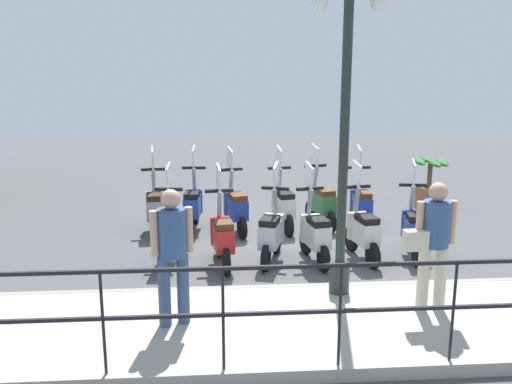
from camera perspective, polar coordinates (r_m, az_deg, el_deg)
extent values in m
plane|color=#4C4C4F|center=(9.87, 2.99, -5.31)|extent=(28.00, 28.00, 0.00)
cube|color=#A39E93|center=(6.91, 6.39, -13.13)|extent=(2.20, 20.00, 0.15)
cube|color=gray|center=(7.85, 4.98, -9.76)|extent=(0.10, 20.00, 0.15)
cube|color=black|center=(5.57, 8.57, -7.26)|extent=(0.04, 16.00, 0.04)
cube|color=black|center=(5.75, 8.40, -11.68)|extent=(0.04, 16.00, 0.04)
cylinder|color=black|center=(6.11, 19.11, -11.28)|extent=(0.03, 0.03, 1.05)
cylinder|color=black|center=(5.77, 8.38, -12.15)|extent=(0.03, 0.03, 1.05)
cylinder|color=black|center=(5.65, -3.30, -12.63)|extent=(0.03, 0.03, 1.05)
cylinder|color=black|center=(5.75, -15.05, -12.59)|extent=(0.03, 0.03, 1.05)
cylinder|color=#232D28|center=(7.59, 8.33, -8.43)|extent=(0.26, 0.26, 0.40)
cylinder|color=#232D28|center=(7.13, 8.81, 5.20)|extent=(0.12, 0.12, 4.02)
sphere|color=white|center=(7.18, 12.15, 18.07)|extent=(0.20, 0.20, 0.20)
sphere|color=white|center=(7.02, 6.36, 18.39)|extent=(0.20, 0.20, 0.20)
cylinder|color=beige|center=(7.27, 17.97, -8.20)|extent=(0.14, 0.14, 0.82)
cylinder|color=beige|center=(7.18, 16.36, -8.35)|extent=(0.14, 0.14, 0.82)
cylinder|color=#335184|center=(7.01, 17.55, -3.05)|extent=(0.34, 0.34, 0.55)
sphere|color=tan|center=(6.92, 17.77, 0.02)|extent=(0.22, 0.22, 0.22)
cylinder|color=tan|center=(7.09, 19.03, -2.85)|extent=(0.09, 0.09, 0.52)
cylinder|color=tan|center=(6.93, 16.05, -3.01)|extent=(0.09, 0.09, 0.52)
cube|color=beige|center=(6.91, 15.65, -4.66)|extent=(0.15, 0.29, 0.24)
cylinder|color=#384C70|center=(6.62, -9.15, -9.83)|extent=(0.14, 0.14, 0.82)
cylinder|color=#384C70|center=(6.68, -7.30, -9.58)|extent=(0.14, 0.14, 0.82)
cylinder|color=#335184|center=(6.41, -8.42, -4.06)|extent=(0.41, 0.41, 0.55)
sphere|color=tan|center=(6.31, -8.54, -0.72)|extent=(0.22, 0.22, 0.22)
cylinder|color=tan|center=(6.36, -10.16, -4.13)|extent=(0.09, 0.09, 0.52)
cylinder|color=tan|center=(6.46, -6.71, -3.73)|extent=(0.09, 0.09, 0.52)
cylinder|color=#9E5B3D|center=(12.77, 16.84, -0.52)|extent=(0.56, 0.56, 0.45)
cylinder|color=brown|center=(12.67, 16.98, 1.56)|extent=(0.10, 0.10, 0.50)
ellipsoid|color=#2D6B2D|center=(12.84, 16.67, 3.10)|extent=(0.56, 0.16, 0.10)
ellipsoid|color=#2D6B2D|center=(12.38, 17.48, 2.69)|extent=(0.56, 0.16, 0.10)
ellipsoid|color=#2D6B2D|center=(12.52, 16.00, 2.90)|extent=(0.56, 0.16, 0.10)
ellipsoid|color=#2D6B2D|center=(12.70, 18.12, 2.90)|extent=(0.56, 0.16, 0.10)
ellipsoid|color=#2D6B2D|center=(12.71, 16.02, 3.05)|extent=(0.56, 0.16, 0.10)
ellipsoid|color=#2D6B2D|center=(12.51, 18.13, 2.75)|extent=(0.56, 0.16, 0.10)
cylinder|color=black|center=(9.97, 14.95, -4.36)|extent=(0.41, 0.15, 0.40)
cylinder|color=black|center=(9.19, 15.74, -5.91)|extent=(0.41, 0.15, 0.40)
cube|color=navy|center=(9.42, 15.52, -3.65)|extent=(0.64, 0.38, 0.36)
cube|color=navy|center=(9.68, 15.25, -3.04)|extent=(0.17, 0.32, 0.44)
cube|color=black|center=(9.29, 15.67, -2.41)|extent=(0.44, 0.33, 0.10)
cylinder|color=gray|center=(9.65, 15.32, -0.91)|extent=(0.19, 0.10, 0.55)
cube|color=black|center=(9.59, 15.42, 0.68)|extent=(0.14, 0.44, 0.05)
cube|color=silver|center=(9.61, 15.43, 1.92)|extent=(0.39, 0.10, 0.42)
cylinder|color=black|center=(9.64, 9.50, -4.68)|extent=(0.41, 0.15, 0.40)
cylinder|color=black|center=(8.93, 11.60, -6.25)|extent=(0.41, 0.15, 0.40)
cube|color=beige|center=(9.12, 10.80, -3.93)|extent=(0.64, 0.38, 0.36)
cube|color=beige|center=(9.37, 10.08, -3.31)|extent=(0.17, 0.32, 0.44)
cube|color=black|center=(9.00, 11.05, -2.66)|extent=(0.44, 0.32, 0.10)
cylinder|color=gray|center=(9.33, 10.02, -1.12)|extent=(0.19, 0.10, 0.55)
cube|color=black|center=(9.27, 10.08, 0.53)|extent=(0.13, 0.44, 0.05)
cube|color=silver|center=(9.28, 9.98, 1.81)|extent=(0.39, 0.09, 0.42)
cylinder|color=black|center=(9.42, 4.98, -4.99)|extent=(0.41, 0.15, 0.40)
cylinder|color=black|center=(8.68, 6.77, -6.64)|extent=(0.41, 0.15, 0.40)
cube|color=beige|center=(8.88, 6.06, -4.24)|extent=(0.64, 0.38, 0.36)
cube|color=beige|center=(9.14, 5.44, -3.60)|extent=(0.17, 0.32, 0.44)
cube|color=black|center=(8.75, 6.26, -2.94)|extent=(0.44, 0.32, 0.10)
cylinder|color=gray|center=(9.09, 5.37, -1.35)|extent=(0.19, 0.10, 0.55)
cube|color=black|center=(9.03, 5.40, 0.34)|extent=(0.13, 0.44, 0.05)
cube|color=silver|center=(9.04, 5.31, 1.66)|extent=(0.39, 0.10, 0.42)
cylinder|color=black|center=(9.41, 2.10, -4.95)|extent=(0.41, 0.20, 0.40)
cylinder|color=black|center=(8.64, 0.98, -6.62)|extent=(0.41, 0.20, 0.40)
cube|color=#B7BCC6|center=(8.86, 1.46, -4.21)|extent=(0.66, 0.45, 0.36)
cube|color=#B7BCC6|center=(9.13, 1.85, -3.56)|extent=(0.21, 0.32, 0.44)
cube|color=black|center=(8.73, 1.37, -2.91)|extent=(0.46, 0.37, 0.10)
cylinder|color=gray|center=(9.09, 1.94, -1.31)|extent=(0.20, 0.12, 0.55)
cube|color=black|center=(9.02, 1.95, 0.38)|extent=(0.19, 0.44, 0.05)
cube|color=silver|center=(9.04, 2.04, 1.70)|extent=(0.38, 0.15, 0.42)
cylinder|color=black|center=(9.26, -3.75, -5.28)|extent=(0.41, 0.13, 0.40)
cylinder|color=black|center=(8.49, -2.98, -7.02)|extent=(0.41, 0.13, 0.40)
cube|color=#B21E1E|center=(8.70, -3.32, -4.55)|extent=(0.63, 0.35, 0.36)
cube|color=#B21E1E|center=(8.97, -3.59, -3.88)|extent=(0.16, 0.31, 0.44)
cube|color=#4C2D19|center=(8.57, -3.28, -3.23)|extent=(0.43, 0.31, 0.10)
cylinder|color=gray|center=(8.93, -3.68, -1.59)|extent=(0.19, 0.09, 0.55)
cube|color=black|center=(8.87, -3.70, 0.13)|extent=(0.11, 0.44, 0.05)
cube|color=silver|center=(8.88, -3.78, 1.47)|extent=(0.39, 0.08, 0.42)
cylinder|color=black|center=(9.44, -8.37, -5.03)|extent=(0.41, 0.12, 0.40)
cylinder|color=black|center=(8.67, -9.32, -6.74)|extent=(0.41, 0.12, 0.40)
cube|color=beige|center=(8.89, -8.99, -4.32)|extent=(0.63, 0.34, 0.36)
cube|color=beige|center=(9.16, -8.66, -3.65)|extent=(0.15, 0.31, 0.44)
cube|color=black|center=(8.76, -9.13, -3.02)|extent=(0.42, 0.30, 0.10)
cylinder|color=gray|center=(9.12, -8.67, -1.41)|extent=(0.19, 0.09, 0.55)
cube|color=black|center=(9.05, -8.73, 0.28)|extent=(0.11, 0.44, 0.05)
cube|color=silver|center=(9.07, -8.71, 1.59)|extent=(0.39, 0.07, 0.42)
cylinder|color=black|center=(11.27, 9.89, -2.07)|extent=(0.40, 0.09, 0.40)
cylinder|color=black|center=(10.49, 10.86, -3.26)|extent=(0.40, 0.09, 0.40)
cube|color=navy|center=(10.73, 10.51, -1.33)|extent=(0.61, 0.30, 0.36)
cube|color=navy|center=(11.00, 10.18, -0.85)|extent=(0.13, 0.30, 0.44)
cube|color=#4C2D19|center=(10.61, 10.65, -0.22)|extent=(0.41, 0.27, 0.10)
cylinder|color=gray|center=(10.97, 10.19, 1.03)|extent=(0.18, 0.07, 0.55)
cube|color=black|center=(10.92, 10.25, 2.44)|extent=(0.07, 0.44, 0.05)
cube|color=silver|center=(10.94, 10.22, 3.52)|extent=(0.39, 0.04, 0.42)
cylinder|color=black|center=(11.30, 5.54, -1.88)|extent=(0.41, 0.18, 0.40)
cylinder|color=black|center=(10.59, 7.44, -2.98)|extent=(0.41, 0.18, 0.40)
cube|color=#2D6B38|center=(10.80, 6.69, -1.10)|extent=(0.65, 0.43, 0.36)
cube|color=#2D6B38|center=(11.05, 6.03, -0.65)|extent=(0.20, 0.32, 0.44)
cube|color=#4C2D19|center=(10.68, 6.89, 0.01)|extent=(0.45, 0.36, 0.10)
cylinder|color=gray|center=(11.02, 5.94, 1.22)|extent=(0.19, 0.12, 0.55)
cube|color=black|center=(10.97, 5.98, 2.62)|extent=(0.18, 0.44, 0.05)
cube|color=silver|center=(10.98, 5.87, 3.70)|extent=(0.38, 0.13, 0.42)
cylinder|color=black|center=(11.06, 2.12, -2.17)|extent=(0.41, 0.14, 0.40)
cylinder|color=black|center=(10.29, 3.31, -3.37)|extent=(0.41, 0.14, 0.40)
cube|color=beige|center=(10.52, 2.83, -1.41)|extent=(0.64, 0.37, 0.36)
cube|color=beige|center=(10.79, 2.42, -0.92)|extent=(0.16, 0.31, 0.44)
cube|color=black|center=(10.40, 2.95, -0.27)|extent=(0.43, 0.32, 0.10)
cylinder|color=gray|center=(10.76, 2.35, 0.99)|extent=(0.19, 0.10, 0.55)
cube|color=black|center=(10.71, 2.37, 2.42)|extent=(0.13, 0.44, 0.05)
cube|color=silver|center=(10.73, 2.29, 3.53)|extent=(0.39, 0.09, 0.42)
cylinder|color=black|center=(10.91, -2.70, -2.40)|extent=(0.41, 0.18, 0.40)
cylinder|color=black|center=(10.14, -1.41, -3.59)|extent=(0.41, 0.18, 0.40)
cube|color=navy|center=(10.37, -1.95, -1.61)|extent=(0.65, 0.42, 0.36)
cube|color=navy|center=(10.63, -2.40, -1.13)|extent=(0.19, 0.32, 0.44)
cube|color=#4C2D19|center=(10.25, -1.85, -0.46)|extent=(0.45, 0.35, 0.10)
cylinder|color=gray|center=(10.61, -2.51, 0.81)|extent=(0.19, 0.11, 0.55)
cube|color=black|center=(10.55, -2.53, 2.26)|extent=(0.17, 0.44, 0.05)
cube|color=silver|center=(10.57, -2.63, 3.39)|extent=(0.38, 0.13, 0.42)
cylinder|color=black|center=(11.13, -6.02, -2.13)|extent=(0.41, 0.11, 0.40)
cylinder|color=black|center=(10.34, -6.54, -3.35)|extent=(0.41, 0.11, 0.40)
cube|color=navy|center=(10.58, -6.36, -1.39)|extent=(0.62, 0.33, 0.36)
cube|color=navy|center=(10.85, -6.18, -0.90)|extent=(0.14, 0.31, 0.44)
cube|color=black|center=(10.46, -6.44, -0.27)|extent=(0.42, 0.29, 0.10)
cylinder|color=gray|center=(10.83, -6.19, 1.00)|extent=(0.19, 0.08, 0.55)
cube|color=black|center=(10.78, -6.23, 2.43)|extent=(0.10, 0.44, 0.05)
cube|color=silver|center=(10.80, -6.22, 3.53)|extent=(0.39, 0.06, 0.42)
cylinder|color=black|center=(11.09, -10.07, -2.33)|extent=(0.41, 0.12, 0.40)
cylinder|color=black|center=(10.29, -10.06, -3.55)|extent=(0.41, 0.12, 0.40)
cube|color=gray|center=(10.53, -10.12, -1.58)|extent=(0.62, 0.34, 0.36)
cube|color=gray|center=(10.81, -10.13, -1.09)|extent=(0.15, 0.31, 0.44)
cube|color=black|center=(10.41, -10.17, -0.46)|extent=(0.42, 0.30, 0.10)
cylinder|color=gray|center=(10.79, -10.20, 0.81)|extent=(0.19, 0.09, 0.55)
cube|color=black|center=(10.73, -10.26, 2.25)|extent=(0.10, 0.44, 0.05)
cube|color=silver|center=(10.75, -10.31, 3.35)|extent=(0.39, 0.07, 0.42)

